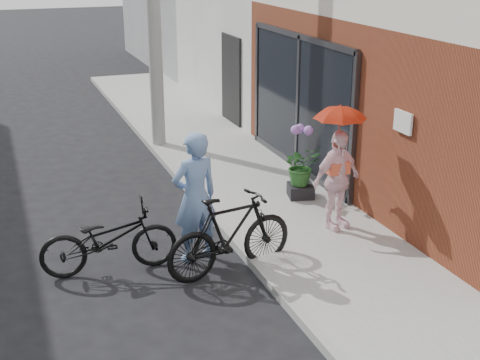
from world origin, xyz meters
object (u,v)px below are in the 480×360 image
kimono_woman (337,180)px  bike_right (230,234)px  officer (195,197)px  planter (301,191)px  bike_left (109,239)px

kimono_woman → bike_right: bearing=-179.0°
officer → planter: officer is taller
kimono_woman → planter: 1.48m
bike_right → kimono_woman: (1.88, 0.61, 0.32)m
planter → officer: bearing=-148.5°
officer → bike_left: bearing=-13.1°
bike_left → kimono_woman: 3.39m
bike_right → planter: bearing=-55.3°
bike_left → planter: size_ratio=4.43×
officer → planter: 2.73m
bike_left → kimono_woman: (3.37, 0.01, 0.40)m
kimono_woman → planter: (0.07, 1.34, -0.64)m
officer → kimono_woman: size_ratio=1.22×
officer → bike_right: 0.73m
kimono_woman → planter: size_ratio=3.68×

